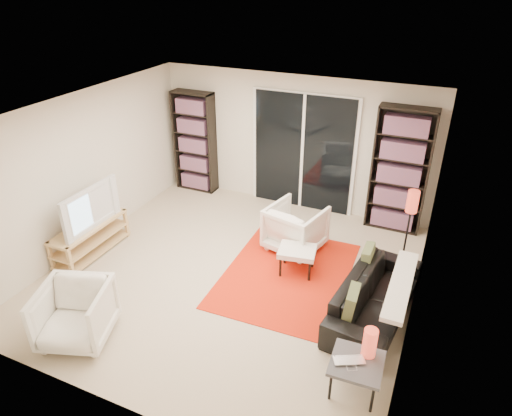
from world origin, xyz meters
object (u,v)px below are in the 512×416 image
object	(u,v)px
bookshelf_right	(400,171)
side_table	(357,365)
ottoman	(297,252)
armchair_front	(75,314)
sofa	(376,297)
bookshelf_left	(195,142)
tv_stand	(91,238)
floor_lamp	(411,210)
armchair_back	(295,228)

from	to	relation	value
bookshelf_right	side_table	xyz separation A→B (m)	(0.21, -3.65, -0.69)
bookshelf_right	ottoman	bearing A→B (deg)	-118.95
bookshelf_right	ottoman	world-z (taller)	bookshelf_right
bookshelf_right	armchair_front	distance (m)	5.24
sofa	ottoman	xyz separation A→B (m)	(-1.22, 0.46, 0.07)
bookshelf_left	tv_stand	size ratio (longest dim) A/B	1.47
sofa	armchair_front	distance (m)	3.68
side_table	floor_lamp	distance (m)	2.67
sofa	ottoman	bearing A→B (deg)	75.92
bookshelf_left	sofa	size ratio (longest dim) A/B	1.03
armchair_back	armchair_front	bearing A→B (deg)	73.24
tv_stand	armchair_front	distance (m)	1.90
sofa	armchair_front	world-z (taller)	armchair_front
sofa	floor_lamp	bearing A→B (deg)	-0.36
sofa	tv_stand	bearing A→B (deg)	101.44
armchair_front	bookshelf_left	bearing A→B (deg)	81.91
armchair_front	ottoman	size ratio (longest dim) A/B	1.36
bookshelf_left	side_table	world-z (taller)	bookshelf_left
tv_stand	armchair_back	world-z (taller)	armchair_back
bookshelf_left	bookshelf_right	bearing A→B (deg)	-0.00
bookshelf_left	armchair_front	bearing A→B (deg)	-78.73
floor_lamp	armchair_back	bearing A→B (deg)	-170.73
sofa	floor_lamp	size ratio (longest dim) A/B	1.56
bookshelf_left	side_table	bearing A→B (deg)	-41.99
bookshelf_left	sofa	bearing A→B (deg)	-30.56
floor_lamp	side_table	bearing A→B (deg)	-92.70
bookshelf_left	sofa	world-z (taller)	bookshelf_left
bookshelf_right	tv_stand	size ratio (longest dim) A/B	1.58
tv_stand	ottoman	size ratio (longest dim) A/B	2.24
sofa	side_table	bearing A→B (deg)	-171.30
bookshelf_left	armchair_front	distance (m)	4.37
bookshelf_left	tv_stand	world-z (taller)	bookshelf_left
bookshelf_left	bookshelf_right	size ratio (longest dim) A/B	0.93
armchair_back	floor_lamp	world-z (taller)	floor_lamp
bookshelf_left	armchair_back	size ratio (longest dim) A/B	2.40
bookshelf_right	tv_stand	world-z (taller)	bookshelf_right
side_table	floor_lamp	bearing A→B (deg)	87.30
bookshelf_right	sofa	bearing A→B (deg)	-86.02
armchair_back	side_table	xyz separation A→B (m)	(1.51, -2.35, -0.01)
ottoman	floor_lamp	xyz separation A→B (m)	(1.39, 0.87, 0.56)
sofa	armchair_front	bearing A→B (deg)	127.34
sofa	floor_lamp	xyz separation A→B (m)	(0.17, 1.33, 0.63)
armchair_back	side_table	bearing A→B (deg)	136.05
ottoman	floor_lamp	distance (m)	1.73
bookshelf_right	tv_stand	distance (m)	5.02
tv_stand	armchair_front	size ratio (longest dim) A/B	1.65
tv_stand	side_table	distance (m)	4.45
tv_stand	armchair_back	xyz separation A→B (m)	(2.85, 1.42, 0.11)
tv_stand	armchair_front	xyz separation A→B (m)	(1.14, -1.52, 0.10)
floor_lamp	armchair_front	bearing A→B (deg)	-136.14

